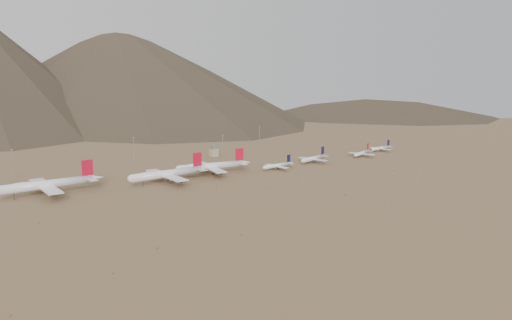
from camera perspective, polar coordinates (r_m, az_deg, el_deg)
ground at (r=430.08m, az=-0.38°, el=-2.12°), size 3000.00×3000.00×0.00m
mountain_ridge at (r=1271.76m, az=-24.31°, el=11.79°), size 4400.00×1000.00×300.00m
widebody_west at (r=401.88m, az=-22.72°, el=-2.59°), size 79.15×60.67×23.50m
widebody_centre at (r=418.37m, az=-10.06°, el=-1.54°), size 75.47×58.02×22.40m
widebody_east at (r=448.72m, az=-5.09°, el=-0.69°), size 72.14×56.10×21.52m
narrowbody_a at (r=468.67m, az=2.54°, el=-0.61°), size 38.80×28.08×12.82m
narrowbody_b at (r=506.97m, az=6.65°, el=0.21°), size 43.76×32.39×14.81m
narrowbody_c at (r=552.00m, az=12.05°, el=0.80°), size 38.21×28.56×13.19m
narrowbody_d at (r=595.53m, az=14.13°, el=1.34°), size 37.05×26.74×12.23m
control_tower at (r=545.04m, az=-4.85°, el=0.98°), size 8.00×8.00×12.00m
mast_far_west at (r=473.83m, az=-26.05°, el=-0.27°), size 2.00×0.60×25.70m
mast_west at (r=522.06m, az=-13.81°, el=1.32°), size 2.00×0.60×25.70m
mast_centre at (r=527.69m, az=-3.82°, el=1.67°), size 2.00×0.60×25.70m
mast_east at (r=605.99m, az=0.40°, el=2.77°), size 2.00×0.60×25.70m
mast_far_east at (r=654.78m, az=8.11°, el=3.20°), size 2.00×0.60×25.70m
desert_scrub at (r=365.88m, az=5.61°, el=-4.27°), size 444.10×183.32×0.91m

